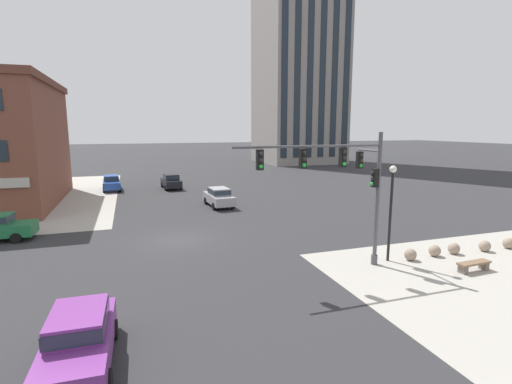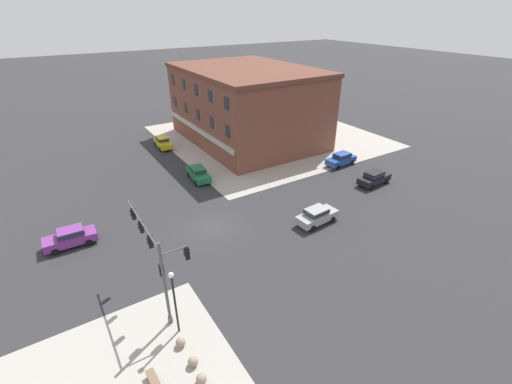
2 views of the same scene
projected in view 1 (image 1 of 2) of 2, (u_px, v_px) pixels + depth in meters
name	position (u px, v px, depth m)	size (l,w,h in m)	color
ground_plane	(178.00, 240.00, 23.58)	(320.00, 320.00, 0.00)	#2D2D30
traffic_signal_main	(346.00, 178.00, 18.24)	(7.59, 2.09, 6.69)	#4C4C51
bollard_sphere_curb_a	(410.00, 255.00, 19.88)	(0.63, 0.63, 0.63)	gray
bollard_sphere_curb_b	(435.00, 251.00, 20.52)	(0.63, 0.63, 0.63)	gray
bollard_sphere_curb_c	(454.00, 248.00, 20.89)	(0.63, 0.63, 0.63)	gray
bollard_sphere_curb_d	(485.00, 246.00, 21.33)	(0.63, 0.63, 0.63)	gray
bollard_sphere_curb_e	(509.00, 243.00, 21.84)	(0.63, 0.63, 0.63)	gray
bench_near_signal	(474.00, 265.00, 18.33)	(1.82, 0.56, 0.49)	brown
street_lamp_corner_near	(391.00, 201.00, 19.34)	(0.36, 0.36, 5.01)	black
car_main_northbound_near	(219.00, 196.00, 33.54)	(2.10, 4.50, 1.68)	#99999E
car_main_southbound_far	(171.00, 181.00, 43.49)	(2.12, 4.51, 1.68)	black
car_cross_eastbound	(79.00, 337.00, 10.89)	(1.98, 4.45, 1.68)	#7A3389
car_cross_westbound	(112.00, 182.00, 42.28)	(2.08, 4.49, 1.68)	#23479E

